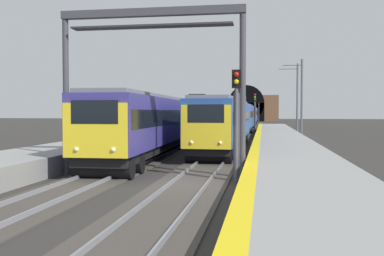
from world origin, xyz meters
TOP-DOWN VIEW (x-y plane):
  - ground_plane at (0.00, 0.00)m, footprint 320.00×320.00m
  - platform_right at (0.00, -4.23)m, footprint 112.00×4.13m
  - platform_right_edge_strip at (0.00, -2.41)m, footprint 112.00×0.50m
  - track_main_line at (0.00, 0.00)m, footprint 160.00×2.98m
  - track_adjacent_line at (0.00, 4.26)m, footprint 160.00×2.84m
  - train_main_approaching at (44.41, 0.00)m, footprint 75.98×3.16m
  - train_adjacent_platform at (30.27, 4.26)m, footprint 59.91×3.43m
  - railway_signal_near at (1.37, -1.77)m, footprint 0.39×0.38m
  - railway_signal_mid at (40.89, -1.77)m, footprint 0.39×0.38m
  - railway_signal_far at (88.75, -1.77)m, footprint 0.39×0.38m
  - overhead_signal_gantry at (2.46, 2.13)m, footprint 0.70×8.46m
  - tunnel_portal at (114.39, 2.13)m, footprint 2.52×18.85m
  - catenary_mast_near at (28.80, -6.66)m, footprint 0.22×2.04m
  - catenary_mast_far at (34.59, -6.66)m, footprint 0.22×2.25m

SIDE VIEW (x-z plane):
  - ground_plane at x=0.00m, z-range 0.00..0.00m
  - track_main_line at x=0.00m, z-range -0.06..0.15m
  - track_adjacent_line at x=0.00m, z-range -0.06..0.15m
  - platform_right at x=0.00m, z-range 0.00..0.92m
  - platform_right_edge_strip at x=0.00m, z-range 0.92..0.93m
  - train_main_approaching at x=44.41m, z-range -0.18..4.57m
  - train_adjacent_platform at x=30.27m, z-range -0.16..4.68m
  - railway_signal_near at x=1.37m, z-range 0.43..5.09m
  - railway_signal_far at x=88.75m, z-range 0.44..5.55m
  - railway_signal_mid at x=40.89m, z-range 0.56..5.88m
  - tunnel_portal at x=114.39m, z-range -1.44..9.29m
  - catenary_mast_near at x=28.80m, z-range 0.11..8.34m
  - catenary_mast_far at x=34.59m, z-range 0.12..8.52m
  - overhead_signal_gantry at x=2.46m, z-range 1.87..9.43m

